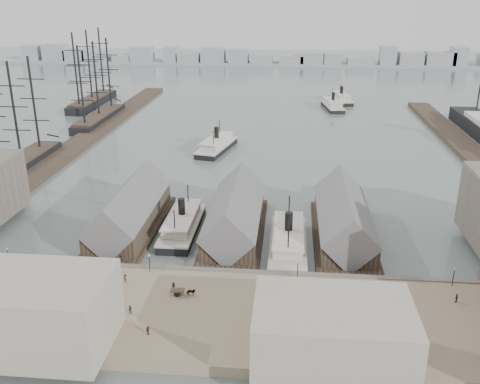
# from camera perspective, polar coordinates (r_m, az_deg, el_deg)

# --- Properties ---
(ground) EXTENTS (900.00, 900.00, 0.00)m
(ground) POSITION_cam_1_polar(r_m,az_deg,el_deg) (116.31, -1.41, -8.01)
(ground) COLOR #515E5C
(ground) RESTS_ON ground
(quay) EXTENTS (180.00, 30.00, 2.00)m
(quay) POSITION_cam_1_polar(r_m,az_deg,el_deg) (98.84, -2.82, -13.05)
(quay) COLOR #7D6B54
(quay) RESTS_ON ground
(seawall) EXTENTS (180.00, 1.20, 2.30)m
(seawall) POSITION_cam_1_polar(r_m,az_deg,el_deg) (111.24, -1.74, -8.77)
(seawall) COLOR #59544C
(seawall) RESTS_ON ground
(west_wharf) EXTENTS (10.00, 220.00, 1.60)m
(west_wharf) POSITION_cam_1_polar(r_m,az_deg,el_deg) (223.60, -15.93, 5.68)
(west_wharf) COLOR #2D231C
(west_wharf) RESTS_ON ground
(east_wharf) EXTENTS (10.00, 180.00, 1.60)m
(east_wharf) POSITION_cam_1_polar(r_m,az_deg,el_deg) (209.50, 23.49, 3.75)
(east_wharf) COLOR #2D231C
(east_wharf) RESTS_ON ground
(ferry_shed_west) EXTENTS (14.00, 42.00, 12.60)m
(ferry_shed_west) POSITION_cam_1_polar(r_m,az_deg,el_deg) (134.37, -11.65, -2.15)
(ferry_shed_west) COLOR #2D231C
(ferry_shed_west) RESTS_ON ground
(ferry_shed_center) EXTENTS (14.00, 42.00, 12.60)m
(ferry_shed_center) POSITION_cam_1_polar(r_m,az_deg,el_deg) (129.35, -0.55, -2.62)
(ferry_shed_center) COLOR #2D231C
(ferry_shed_center) RESTS_ON ground
(ferry_shed_east) EXTENTS (14.00, 42.00, 12.60)m
(ferry_shed_east) POSITION_cam_1_polar(r_m,az_deg,el_deg) (129.45, 10.99, -3.00)
(ferry_shed_east) COLOR #2D231C
(ferry_shed_east) RESTS_ON ground
(street_bldg_center) EXTENTS (24.00, 16.00, 10.00)m
(street_bldg_center) POSITION_cam_1_polar(r_m,az_deg,el_deg) (85.10, 9.82, -14.72)
(street_bldg_center) COLOR gray
(street_bldg_center) RESTS_ON quay
(street_bldg_west) EXTENTS (30.00, 16.00, 12.00)m
(street_bldg_west) POSITION_cam_1_polar(r_m,az_deg,el_deg) (94.30, -22.76, -11.63)
(street_bldg_west) COLOR gray
(street_bldg_west) RESTS_ON quay
(lamp_post_far_w) EXTENTS (0.44, 0.44, 3.92)m
(lamp_post_far_w) POSITION_cam_1_polar(r_m,az_deg,el_deg) (121.67, -23.53, -6.02)
(lamp_post_far_w) COLOR black
(lamp_post_far_w) RESTS_ON quay
(lamp_post_near_w) EXTENTS (0.44, 0.44, 3.92)m
(lamp_post_near_w) POSITION_cam_1_polar(r_m,az_deg,el_deg) (110.70, -9.66, -7.14)
(lamp_post_near_w) COLOR black
(lamp_post_near_w) RESTS_ON quay
(lamp_post_near_e) EXTENTS (0.44, 0.44, 3.92)m
(lamp_post_near_e) POSITION_cam_1_polar(r_m,az_deg,el_deg) (107.26, 6.18, -7.91)
(lamp_post_near_e) COLOR black
(lamp_post_near_e) RESTS_ON quay
(lamp_post_far_e) EXTENTS (0.44, 0.44, 3.92)m
(lamp_post_far_e) POSITION_cam_1_polar(r_m,az_deg,el_deg) (112.06, 21.85, -8.09)
(lamp_post_far_e) COLOR black
(lamp_post_far_e) RESTS_ON quay
(far_shore) EXTENTS (500.00, 40.00, 15.72)m
(far_shore) POSITION_cam_1_polar(r_m,az_deg,el_deg) (438.68, 3.60, 13.91)
(far_shore) COLOR gray
(far_shore) RESTS_ON ground
(ferry_docked_west) EXTENTS (7.81, 26.02, 9.29)m
(ferry_docked_west) POSITION_cam_1_polar(r_m,az_deg,el_deg) (132.14, -6.18, -3.38)
(ferry_docked_west) COLOR black
(ferry_docked_west) RESTS_ON ground
(ferry_docked_east) EXTENTS (8.26, 27.53, 9.83)m
(ferry_docked_east) POSITION_cam_1_polar(r_m,az_deg,el_deg) (122.94, 5.15, -5.21)
(ferry_docked_east) COLOR black
(ferry_docked_east) RESTS_ON ground
(ferry_open_near) EXTENTS (13.38, 27.68, 9.50)m
(ferry_open_near) POSITION_cam_1_polar(r_m,az_deg,el_deg) (198.73, -2.50, 5.05)
(ferry_open_near) COLOR black
(ferry_open_near) RESTS_ON ground
(ferry_open_mid) EXTENTS (10.99, 25.56, 8.83)m
(ferry_open_mid) POSITION_cam_1_polar(r_m,az_deg,el_deg) (274.64, 9.86, 9.14)
(ferry_open_mid) COLOR black
(ferry_open_mid) RESTS_ON ground
(ferry_open_far) EXTENTS (11.56, 25.90, 8.93)m
(ferry_open_far) POSITION_cam_1_polar(r_m,az_deg,el_deg) (292.98, 10.72, 9.81)
(ferry_open_far) COLOR black
(ferry_open_far) RESTS_ON ground
(sailing_ship_near) EXTENTS (8.58, 59.11, 35.27)m
(sailing_ship_near) POSITION_cam_1_polar(r_m,az_deg,el_deg) (185.88, -23.19, 2.36)
(sailing_ship_near) COLOR black
(sailing_ship_near) RESTS_ON ground
(sailing_ship_mid) EXTENTS (8.61, 49.74, 35.39)m
(sailing_ship_mid) POSITION_cam_1_polar(r_m,az_deg,el_deg) (250.40, -14.77, 7.76)
(sailing_ship_mid) COLOR black
(sailing_ship_mid) RESTS_ON ground
(sailing_ship_far) EXTENTS (9.15, 50.82, 37.61)m
(sailing_ship_far) POSITION_cam_1_polar(r_m,az_deg,el_deg) (289.51, -15.46, 9.43)
(sailing_ship_far) COLOR black
(sailing_ship_far) RESTS_ON ground
(horse_cart_left) EXTENTS (4.76, 1.73, 1.71)m
(horse_cart_left) POSITION_cam_1_polar(r_m,az_deg,el_deg) (113.51, -22.41, -8.86)
(horse_cart_left) COLOR black
(horse_cart_left) RESTS_ON quay
(horse_cart_center) EXTENTS (4.79, 1.54, 1.47)m
(horse_cart_center) POSITION_cam_1_polar(r_m,az_deg,el_deg) (102.69, -5.77, -10.55)
(horse_cart_center) COLOR black
(horse_cart_center) RESTS_ON quay
(horse_cart_right) EXTENTS (4.75, 3.44, 1.55)m
(horse_cart_right) POSITION_cam_1_polar(r_m,az_deg,el_deg) (96.63, 3.57, -12.67)
(horse_cart_right) COLOR black
(horse_cart_right) RESTS_ON quay
(pedestrian_0) EXTENTS (0.75, 0.74, 1.68)m
(pedestrian_0) POSITION_cam_1_polar(r_m,az_deg,el_deg) (118.71, -22.35, -7.53)
(pedestrian_0) COLOR black
(pedestrian_0) RESTS_ON quay
(pedestrian_1) EXTENTS (0.62, 0.80, 1.64)m
(pedestrian_1) POSITION_cam_1_polar(r_m,az_deg,el_deg) (112.00, -23.91, -9.54)
(pedestrian_1) COLOR black
(pedestrian_1) RESTS_ON quay
(pedestrian_2) EXTENTS (1.13, 1.20, 1.63)m
(pedestrian_2) POSITION_cam_1_polar(r_m,az_deg,el_deg) (108.82, -12.15, -8.99)
(pedestrian_2) COLOR black
(pedestrian_2) RESTS_ON quay
(pedestrian_3) EXTENTS (0.79, 1.01, 1.60)m
(pedestrian_3) POSITION_cam_1_polar(r_m,az_deg,el_deg) (93.28, -9.80, -14.33)
(pedestrian_3) COLOR black
(pedestrian_3) RESTS_ON quay
(pedestrian_4) EXTENTS (0.91, 0.98, 1.68)m
(pedestrian_4) POSITION_cam_1_polar(r_m,az_deg,el_deg) (104.56, -7.10, -9.95)
(pedestrian_4) COLOR black
(pedestrian_4) RESTS_ON quay
(pedestrian_5) EXTENTS (0.75, 0.77, 1.70)m
(pedestrian_5) POSITION_cam_1_polar(r_m,az_deg,el_deg) (96.44, 5.30, -12.76)
(pedestrian_5) COLOR black
(pedestrian_5) RESTS_ON quay
(pedestrian_6) EXTENTS (0.91, 1.01, 1.72)m
(pedestrian_6) POSITION_cam_1_polar(r_m,az_deg,el_deg) (103.89, 10.13, -10.34)
(pedestrian_6) COLOR black
(pedestrian_6) RESTS_ON quay
(pedestrian_7) EXTENTS (1.09, 1.34, 1.81)m
(pedestrian_7) POSITION_cam_1_polar(r_m,az_deg,el_deg) (98.73, 16.12, -12.68)
(pedestrian_7) COLOR black
(pedestrian_7) RESTS_ON quay
(pedestrian_8) EXTENTS (0.43, 1.03, 1.75)m
(pedestrian_8) POSITION_cam_1_polar(r_m,az_deg,el_deg) (107.82, 22.10, -10.44)
(pedestrian_8) COLOR black
(pedestrian_8) RESTS_ON quay
(pedestrian_10) EXTENTS (0.98, 0.92, 1.60)m
(pedestrian_10) POSITION_cam_1_polar(r_m,az_deg,el_deg) (99.13, -11.68, -12.16)
(pedestrian_10) COLOR black
(pedestrian_10) RESTS_ON quay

